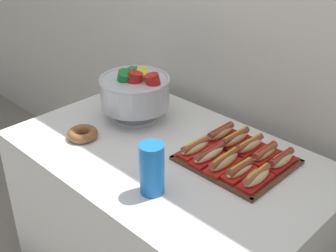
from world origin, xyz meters
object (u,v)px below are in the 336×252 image
hot_dog_1 (209,155)px  donut (83,134)px  hot_dog_4 (256,178)px  punch_bowl (135,91)px  hot_dog_2 (224,162)px  cup_stack (152,169)px  hot_dog_5 (221,133)px  hot_dog_9 (281,160)px  hot_dog_0 (195,148)px  hot_dog_7 (249,146)px  buffet_table (168,221)px  hot_dog_3 (240,170)px  serving_tray (236,160)px  hot_dog_6 (235,139)px  hot_dog_8 (265,153)px

hot_dog_1 → donut: size_ratio=1.33×
hot_dog_4 → punch_bowl: bearing=176.3°
hot_dog_1 → hot_dog_2: (0.07, -0.00, 0.00)m
cup_stack → donut: (-0.50, 0.05, -0.08)m
hot_dog_5 → hot_dog_9: (0.30, -0.00, -0.00)m
hot_dog_0 → hot_dog_7: hot_dog_7 is taller
buffet_table → hot_dog_9: (0.39, 0.23, 0.41)m
hot_dog_5 → hot_dog_4: bearing=-29.1°
hot_dog_3 → hot_dog_5: bearing=143.5°
donut → hot_dog_7: bearing=34.3°
hot_dog_1 → cup_stack: (-0.02, -0.29, 0.06)m
hot_dog_2 → hot_dog_9: bearing=47.5°
serving_tray → punch_bowl: (-0.56, -0.04, 0.14)m
buffet_table → hot_dog_3: (0.32, 0.06, 0.41)m
cup_stack → donut: bearing=173.9°
hot_dog_6 → hot_dog_7: bearing=-0.3°
buffet_table → hot_dog_9: bearing=29.8°
serving_tray → cup_stack: bearing=-104.5°
hot_dog_7 → hot_dog_8: bearing=-0.3°
buffet_table → punch_bowl: bearing=161.5°
hot_dog_7 → hot_dog_2: bearing=-90.3°
hot_dog_0 → cup_stack: bearing=-79.7°
hot_dog_3 → hot_dog_9: bearing=65.3°
donut → hot_dog_8: bearing=31.2°
hot_dog_6 → hot_dog_2: bearing=-65.8°
hot_dog_9 → cup_stack: bearing=-118.4°
hot_dog_2 → hot_dog_6: size_ratio=1.03×
buffet_table → serving_tray: serving_tray is taller
hot_dog_1 → hot_dog_6: bearing=89.7°
serving_tray → cup_stack: cup_stack is taller
hot_dog_6 → cup_stack: size_ratio=0.91×
buffet_table → hot_dog_6: (0.17, 0.23, 0.41)m
hot_dog_1 → punch_bowl: 0.50m
hot_dog_0 → hot_dog_6: 0.18m
hot_dog_8 → hot_dog_9: 0.08m
hot_dog_0 → hot_dog_8: hot_dog_0 is taller
hot_dog_2 → hot_dog_8: hot_dog_2 is taller
hot_dog_2 → hot_dog_8: 0.18m
buffet_table → hot_dog_5: bearing=67.4°
hot_dog_2 → hot_dog_5: bearing=132.0°
hot_dog_8 → cup_stack: cup_stack is taller
hot_dog_8 → cup_stack: (-0.17, -0.46, 0.06)m
hot_dog_6 → donut: (-0.52, -0.41, -0.02)m
hot_dog_2 → hot_dog_5: hot_dog_2 is taller
hot_dog_5 → hot_dog_6: hot_dog_6 is taller
hot_dog_1 → hot_dog_3: size_ratio=1.17×
hot_dog_8 → hot_dog_9: bearing=-0.3°
serving_tray → hot_dog_0: bearing=-151.5°
hot_dog_4 → donut: (-0.74, -0.24, -0.01)m
buffet_table → hot_dog_3: 0.52m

